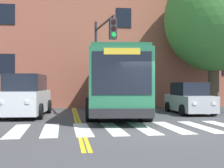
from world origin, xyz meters
name	(u,v)px	position (x,y,z in m)	size (l,w,h in m)	color
ground_plane	(163,133)	(0.00, 0.00, 0.00)	(120.00, 120.00, 0.00)	#424244
crosswalk	(128,128)	(-0.90, 1.38, 0.00)	(8.61, 3.60, 0.01)	white
lane_line_yellow_inner	(72,105)	(-2.77, 15.38, 0.00)	(0.12, 36.00, 0.01)	gold
lane_line_yellow_outer	(74,105)	(-2.61, 15.38, 0.00)	(0.12, 36.00, 0.01)	gold
city_bus	(116,82)	(-0.45, 7.13, 1.76)	(3.89, 11.91, 3.25)	#28704C
car_white_near_lane	(26,96)	(-5.26, 6.51, 1.03)	(2.44, 5.18, 2.16)	white
car_silver_far_lane	(189,99)	(3.68, 6.70, 0.81)	(1.98, 4.09, 1.76)	#B7BABF
traffic_light_overhead	(102,48)	(-1.24, 6.91, 3.65)	(0.71, 4.21, 5.43)	#28282D
street_tree_curbside_large	(214,18)	(6.48, 9.40, 6.03)	(8.71, 8.76, 9.58)	#4C3D2D
building_facade	(117,30)	(0.89, 15.03, 6.09)	(40.56, 6.25, 12.17)	#9E5642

